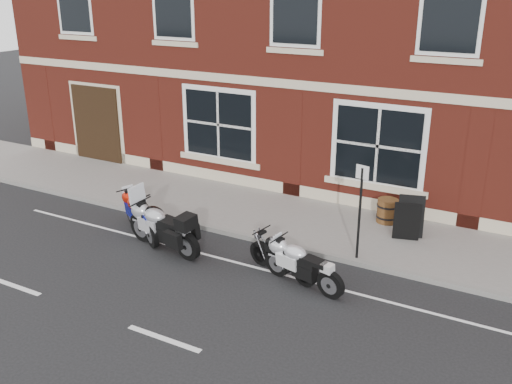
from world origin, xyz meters
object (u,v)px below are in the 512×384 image
at_px(moto_touring_silver, 163,225).
at_px(moto_sport_black, 162,224).
at_px(moto_sport_silver, 303,263).
at_px(barrel_planter, 387,211).
at_px(parking_sign, 360,206).
at_px(moto_naked_black, 282,254).
at_px(a_board_sign, 409,219).
at_px(moto_sport_red, 141,214).

bearing_deg(moto_touring_silver, moto_sport_black, 52.02).
xyz_separation_m(moto_sport_black, moto_sport_silver, (3.75, -0.09, -0.07)).
height_order(moto_touring_silver, barrel_planter, moto_touring_silver).
bearing_deg(moto_sport_silver, moto_touring_silver, 103.54).
distance_m(moto_sport_silver, parking_sign, 1.91).
height_order(moto_sport_black, barrel_planter, moto_sport_black).
xyz_separation_m(moto_sport_black, parking_sign, (4.42, 1.47, 0.81)).
relative_size(moto_touring_silver, moto_sport_black, 1.00).
relative_size(moto_naked_black, a_board_sign, 1.76).
bearing_deg(moto_touring_silver, moto_sport_silver, -79.26).
relative_size(moto_sport_black, moto_sport_silver, 1.14).
xyz_separation_m(a_board_sign, parking_sign, (-0.75, -1.58, 0.76)).
bearing_deg(a_board_sign, moto_touring_silver, -163.48).
distance_m(moto_sport_red, moto_naked_black, 4.05).
relative_size(moto_sport_red, barrel_planter, 3.09).
bearing_deg(moto_sport_black, parking_sign, -60.25).
distance_m(moto_sport_red, parking_sign, 5.50).
distance_m(moto_sport_silver, moto_naked_black, 0.65).
height_order(moto_touring_silver, moto_sport_black, moto_touring_silver).
distance_m(moto_sport_black, moto_naked_black, 3.16).
bearing_deg(moto_sport_red, a_board_sign, -33.69).
xyz_separation_m(moto_touring_silver, barrel_planter, (4.34, 3.92, -0.18)).
height_order(moto_sport_black, moto_sport_silver, moto_sport_black).
relative_size(moto_touring_silver, parking_sign, 1.03).
relative_size(moto_sport_silver, parking_sign, 0.90).
xyz_separation_m(moto_naked_black, parking_sign, (1.27, 1.33, 0.91)).
bearing_deg(moto_sport_silver, a_board_sign, -10.80).
distance_m(moto_sport_black, a_board_sign, 6.00).
bearing_deg(a_board_sign, moto_sport_red, -170.94).
bearing_deg(barrel_planter, moto_touring_silver, -137.87).
bearing_deg(moto_sport_black, moto_sport_silver, -80.05).
bearing_deg(moto_naked_black, moto_touring_silver, 111.57).
xyz_separation_m(moto_sport_silver, barrel_planter, (0.67, 3.92, -0.09)).
bearing_deg(barrel_planter, moto_naked_black, -108.99).
xyz_separation_m(moto_touring_silver, parking_sign, (4.33, 1.57, 0.79)).
bearing_deg(moto_sport_black, moto_sport_red, 81.97).
bearing_deg(parking_sign, barrel_planter, 103.14).
height_order(moto_naked_black, a_board_sign, a_board_sign).
relative_size(moto_sport_black, barrel_planter, 3.61).
relative_size(a_board_sign, barrel_planter, 1.68).
xyz_separation_m(moto_touring_silver, moto_sport_red, (-0.98, 0.41, -0.04)).
bearing_deg(moto_sport_silver, barrel_planter, 3.80).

